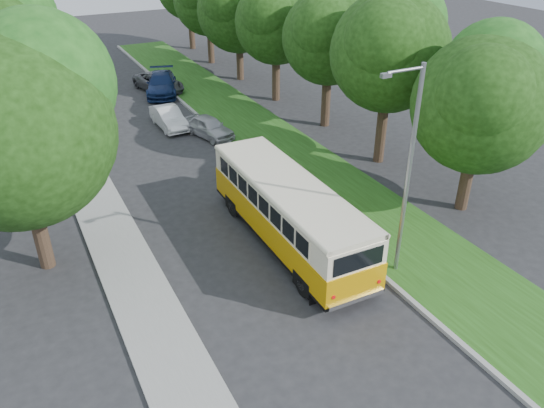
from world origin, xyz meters
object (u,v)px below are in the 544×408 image
lamppost_near (407,169)px  car_silver (209,127)px  car_blue (162,84)px  car_white (169,118)px  vintage_bus (288,214)px  car_grey (159,82)px  lamppost_far (58,76)px

lamppost_near → car_silver: lamppost_near is taller
lamppost_near → car_blue: (-1.21, 25.67, -3.62)m
lamppost_near → car_white: 19.29m
car_white → car_blue: bearing=74.8°
car_silver → car_blue: size_ratio=0.71×
vintage_bus → car_silver: bearing=83.9°
vintage_bus → car_grey: size_ratio=2.04×
vintage_bus → car_silver: (1.45, 12.54, -0.82)m
lamppost_near → lamppost_far: (-8.91, 18.50, -0.25)m
car_silver → car_grey: bearing=74.3°
lamppost_far → car_blue: (7.70, 7.17, -3.36)m
car_blue → car_grey: size_ratio=1.08×
car_grey → lamppost_far: bearing=-146.5°
vintage_bus → car_grey: (1.45, 22.91, -0.78)m
vintage_bus → car_white: bearing=91.4°
lamppost_near → car_white: lamppost_near is taller
car_white → car_grey: bearing=76.1°
vintage_bus → car_blue: (1.45, 22.12, -0.70)m
car_white → vintage_bus: bearing=-90.7°
car_white → lamppost_near: bearing=-82.8°
lamppost_far → vintage_bus: 16.42m
lamppost_near → car_grey: lamppost_near is taller
car_silver → car_grey: (0.00, 10.37, 0.04)m
lamppost_far → car_blue: size_ratio=1.44×
lamppost_near → car_blue: bearing=92.7°
vintage_bus → car_white: vintage_bus is taller
car_blue → car_silver: bearing=-71.6°
vintage_bus → lamppost_near: bearing=-52.6°
lamppost_far → car_grey: bearing=46.0°
car_white → car_blue: size_ratio=0.75×
lamppost_far → car_grey: lamppost_far is taller
lamppost_far → car_grey: (7.70, 7.96, -3.45)m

